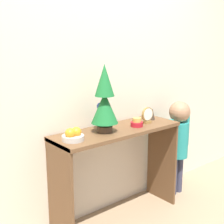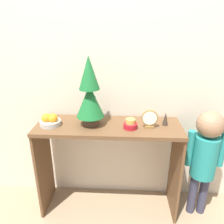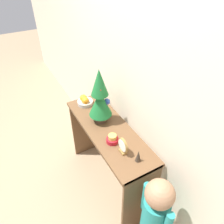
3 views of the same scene
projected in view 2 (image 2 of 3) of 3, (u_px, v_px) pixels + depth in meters
name	position (u px, v px, depth m)	size (l,w,h in m)	color
ground_plane	(107.00, 222.00, 1.84)	(12.00, 12.00, 0.00)	#997F60
back_wall	(110.00, 64.00, 1.77)	(7.00, 0.05, 2.50)	beige
console_table	(109.00, 147.00, 1.79)	(1.14, 0.38, 0.81)	brown
mini_tree	(90.00, 93.00, 1.62)	(0.21, 0.21, 0.54)	#4C3828
fruit_bowl	(50.00, 121.00, 1.69)	(0.16, 0.16, 0.10)	#B7B2A8
singing_bowl	(130.00, 124.00, 1.65)	(0.10, 0.10, 0.08)	#AD1923
desk_clock	(150.00, 119.00, 1.64)	(0.12, 0.04, 0.14)	olive
figurine	(165.00, 119.00, 1.69)	(0.05, 0.05, 0.11)	#382D23
child_figure	(205.00, 152.00, 1.72)	(0.30, 0.21, 0.95)	#38384C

